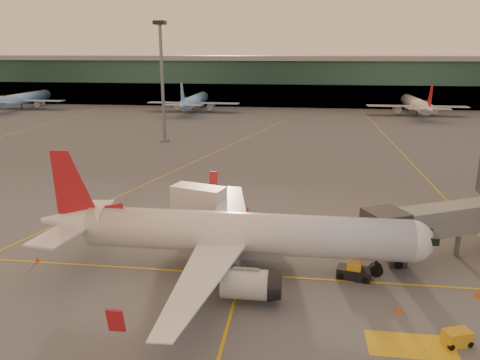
# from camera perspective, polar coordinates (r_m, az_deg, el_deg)

# --- Properties ---
(ground) EXTENTS (600.00, 600.00, 0.00)m
(ground) POSITION_cam_1_polar(r_m,az_deg,el_deg) (40.13, -8.06, -14.16)
(ground) COLOR #4C4F54
(ground) RESTS_ON ground
(taxi_markings) EXTENTS (100.12, 173.00, 0.01)m
(taxi_markings) POSITION_cam_1_polar(r_m,az_deg,el_deg) (82.25, -4.85, 1.64)
(taxi_markings) COLOR gold
(taxi_markings) RESTS_ON ground
(terminal) EXTENTS (400.00, 20.00, 17.60)m
(terminal) POSITION_cam_1_polar(r_m,az_deg,el_deg) (175.87, 4.31, 12.00)
(terminal) COLOR #19382D
(terminal) RESTS_ON ground
(mast_west_near) EXTENTS (2.40, 2.40, 25.60)m
(mast_west_near) POSITION_cam_1_polar(r_m,az_deg,el_deg) (103.97, -9.49, 12.70)
(mast_west_near) COLOR slate
(mast_west_near) RESTS_ON ground
(distant_aircraft_row) EXTENTS (290.00, 34.00, 13.00)m
(distant_aircraft_row) POSITION_cam_1_polar(r_m,az_deg,el_deg) (155.84, -4.08, 8.30)
(distant_aircraft_row) COLOR #90C4F1
(distant_aircraft_row) RESTS_ON ground
(main_airplane) EXTENTS (36.17, 32.47, 10.94)m
(main_airplane) POSITION_cam_1_polar(r_m,az_deg,el_deg) (42.95, -1.00, -6.64)
(main_airplane) COLOR white
(main_airplane) RESTS_ON ground
(jet_bridge) EXTENTS (20.55, 12.11, 5.55)m
(jet_bridge) POSITION_cam_1_polar(r_m,az_deg,el_deg) (51.57, 26.30, -4.21)
(jet_bridge) COLOR slate
(jet_bridge) RESTS_ON ground
(catering_truck) EXTENTS (6.58, 4.30, 4.71)m
(catering_truck) POSITION_cam_1_polar(r_m,az_deg,el_deg) (54.21, -5.00, -2.87)
(catering_truck) COLOR #B81A32
(catering_truck) RESTS_ON ground
(gpu_cart) EXTENTS (2.15, 1.70, 1.10)m
(gpu_cart) POSITION_cam_1_polar(r_m,az_deg,el_deg) (37.39, 24.93, -17.07)
(gpu_cart) COLOR gold
(gpu_cart) RESTS_ON ground
(pushback_tug) EXTENTS (3.23, 2.18, 1.52)m
(pushback_tug) POSITION_cam_1_polar(r_m,az_deg,el_deg) (43.89, 13.73, -10.81)
(pushback_tug) COLOR black
(pushback_tug) RESTS_ON ground
(cone_nose) EXTENTS (0.42, 0.42, 0.53)m
(cone_nose) POSITION_cam_1_polar(r_m,az_deg,el_deg) (44.67, 26.97, -12.20)
(cone_nose) COLOR #EE4A0C
(cone_nose) RESTS_ON ground
(cone_tail) EXTENTS (0.43, 0.43, 0.55)m
(cone_tail) POSITION_cam_1_polar(r_m,az_deg,el_deg) (49.94, -23.49, -8.82)
(cone_tail) COLOR #EE4A0C
(cone_tail) RESTS_ON ground
(cone_wing_left) EXTENTS (0.46, 0.46, 0.59)m
(cone_wing_left) POSITION_cam_1_polar(r_m,az_deg,el_deg) (59.90, 0.85, -3.41)
(cone_wing_left) COLOR #EE4A0C
(cone_wing_left) RESTS_ON ground
(cone_fwd) EXTENTS (0.49, 0.49, 0.62)m
(cone_fwd) POSITION_cam_1_polar(r_m,az_deg,el_deg) (39.90, 18.87, -14.61)
(cone_fwd) COLOR #EE4A0C
(cone_fwd) RESTS_ON ground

